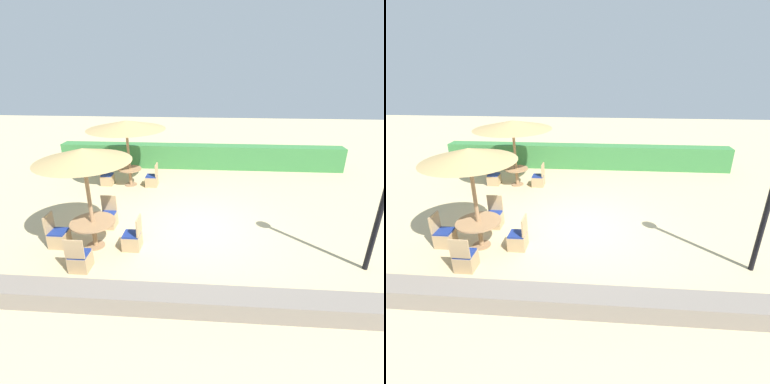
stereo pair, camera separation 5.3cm
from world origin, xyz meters
The scene contains 13 objects.
ground_plane centered at (0.00, 0.00, 0.00)m, with size 40.00×40.00×0.00m, color #C6B284.
hedge_row centered at (0.00, 5.68, 0.54)m, with size 13.00×0.70×1.09m, color #387A3D.
stone_border centered at (0.00, -3.28, 0.21)m, with size 10.00×0.56×0.42m, color slate.
parasol_back_left centered at (-2.68, 3.26, 2.42)m, with size 2.98×2.98×2.59m.
round_table_back_left centered at (-2.68, 3.26, 0.52)m, with size 0.93×0.93×0.70m.
patio_chair_back_left_east centered at (-1.79, 3.21, 0.26)m, with size 0.46×0.46×0.93m.
patio_chair_back_left_west centered at (-3.65, 3.22, 0.26)m, with size 0.46×0.46×0.93m.
parasol_front_left centered at (-2.47, -1.20, 2.53)m, with size 2.31×2.31×2.71m.
round_table_front_left centered at (-2.47, -1.20, 0.61)m, with size 1.16×1.16×0.75m.
patio_chair_front_left_east centered at (-1.44, -1.21, 0.26)m, with size 0.46×0.46×0.93m.
patio_chair_front_left_west centered at (-3.46, -1.23, 0.26)m, with size 0.46×0.46×0.93m.
patio_chair_front_left_south centered at (-2.46, -2.19, 0.26)m, with size 0.46×0.46×0.93m.
patio_chair_front_left_north centered at (-2.47, -0.11, 0.26)m, with size 0.46×0.46×0.93m.
Camera 2 is at (0.67, -7.85, 4.54)m, focal length 28.00 mm.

